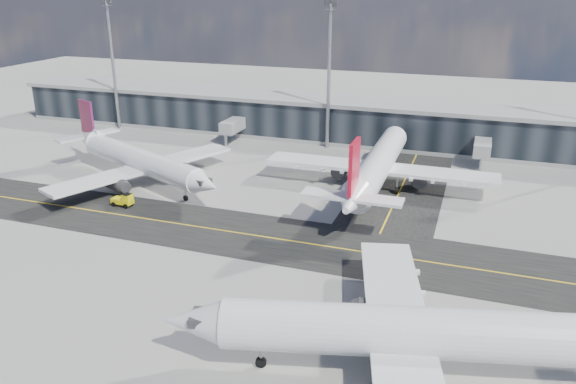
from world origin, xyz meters
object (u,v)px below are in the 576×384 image
object	(u,v)px
airliner_redtail	(378,165)
airliner_near	(424,334)
airliner_af	(139,160)
service_van	(386,163)
baggage_tug	(124,200)

from	to	relation	value
airliner_redtail	airliner_near	bearing A→B (deg)	-74.71
airliner_af	service_van	distance (m)	43.80
airliner_af	baggage_tug	xyz separation A→B (m)	(3.75, -10.15, -2.86)
airliner_near	service_van	distance (m)	58.20
airliner_af	airliner_redtail	world-z (taller)	airliner_redtail
airliner_redtail	baggage_tug	world-z (taller)	airliner_redtail
airliner_af	baggage_tug	bearing A→B (deg)	44.05
baggage_tug	airliner_near	bearing A→B (deg)	64.76
airliner_redtail	service_van	size ratio (longest dim) A/B	7.83
airliner_redtail	airliner_near	distance (m)	45.83
service_van	airliner_af	bearing A→B (deg)	-151.42
airliner_redtail	service_van	world-z (taller)	airliner_redtail
airliner_near	airliner_redtail	bearing A→B (deg)	1.18
airliner_near	airliner_af	bearing A→B (deg)	41.15
airliner_af	service_van	size ratio (longest dim) A/B	6.71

